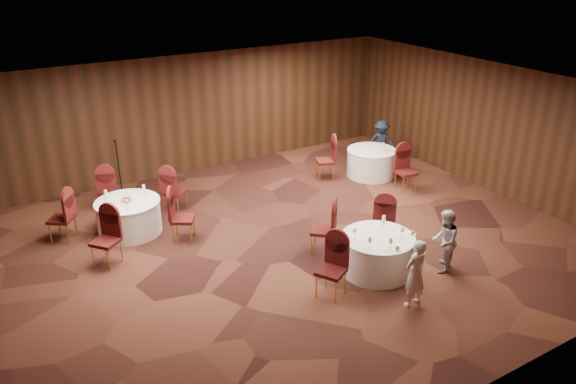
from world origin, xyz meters
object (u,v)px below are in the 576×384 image
mic_stand (121,183)px  woman_b (444,241)px  table_left (129,216)px  table_right (371,162)px  table_main (377,254)px  woman_a (415,273)px  man_c (381,142)px

mic_stand → woman_b: size_ratio=1.21×
table_left → table_right: (6.59, -0.13, 0.00)m
table_left → woman_b: size_ratio=1.10×
table_main → mic_stand: bearing=119.0°
mic_stand → woman_a: (3.06, -7.05, 0.20)m
woman_b → man_c: bearing=-156.8°
woman_a → woman_b: bearing=-159.7°
table_main → woman_a: 1.24m
mic_stand → woman_b: (4.34, -6.48, 0.19)m
table_left → woman_a: bearing=-56.9°
table_main → table_left: bearing=131.6°
table_main → woman_b: woman_b is taller
table_left → mic_stand: 1.85m
table_main → table_left: size_ratio=1.01×
table_right → woman_b: bearing=-112.8°
table_left → woman_a: 6.25m
table_main → mic_stand: (-3.24, 5.85, 0.06)m
table_main → mic_stand: size_ratio=0.92×
man_c → woman_a: bearing=-78.9°
woman_b → table_right: bearing=-151.4°
table_right → woman_a: (-3.18, -5.10, 0.26)m
table_main → woman_a: size_ratio=1.10×
woman_a → woman_b: 1.39m
table_right → mic_stand: size_ratio=0.87×
table_right → man_c: bearing=36.7°
table_main → table_right: size_ratio=1.06×
table_right → woman_b: 4.92m
table_main → man_c: bearing=49.6°
table_left → mic_stand: (0.35, 1.81, 0.06)m
mic_stand → table_main: bearing=-61.0°
table_right → woman_a: size_ratio=1.03×
woman_a → table_main: bearing=-102.1°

